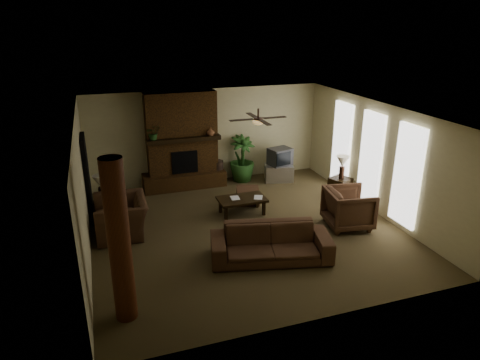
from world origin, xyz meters
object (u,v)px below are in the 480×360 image
object	(u,v)px
side_table_right	(340,188)
lamp_right	(343,163)
tv_stand	(279,173)
sofa	(271,238)
floor_plant	(242,168)
armchair_right	(349,206)
lamp_left	(100,183)
coffee_table	(242,200)
log_column	(119,242)
armchair_left	(121,211)
ottoman	(248,196)
floor_vase	(218,170)
side_table_left	(105,211)

from	to	relation	value
side_table_right	lamp_right	bearing A→B (deg)	-90.00
tv_stand	lamp_right	size ratio (longest dim) A/B	1.31
sofa	floor_plant	xyz separation A→B (m)	(0.94, 4.59, -0.09)
armchair_right	lamp_left	world-z (taller)	lamp_left
sofa	coffee_table	bearing A→B (deg)	99.73
log_column	tv_stand	world-z (taller)	log_column
armchair_left	coffee_table	distance (m)	2.98
side_table_right	lamp_right	world-z (taller)	lamp_right
log_column	armchair_left	distance (m)	3.21
ottoman	tv_stand	distance (m)	1.96
ottoman	lamp_left	distance (m)	3.81
sofa	floor_vase	bearing A→B (deg)	101.24
sofa	floor_plant	distance (m)	4.69
armchair_left	tv_stand	xyz separation A→B (m)	(4.83, 2.06, -0.32)
side_table_right	armchair_left	bearing A→B (deg)	-176.80
lamp_left	coffee_table	bearing A→B (deg)	-11.32
log_column	coffee_table	world-z (taller)	log_column
coffee_table	floor_plant	bearing A→B (deg)	71.17
floor_plant	sofa	bearing A→B (deg)	-101.53
lamp_right	floor_vase	bearing A→B (deg)	143.71
log_column	coffee_table	distance (m)	4.63
floor_plant	side_table_left	bearing A→B (deg)	-158.30
armchair_right	side_table_right	distance (m)	1.86
sofa	ottoman	xyz separation A→B (m)	(0.53, 2.91, -0.28)
side_table_right	tv_stand	bearing A→B (deg)	122.39
armchair_left	side_table_right	size ratio (longest dim) A/B	2.39
log_column	side_table_right	bearing A→B (deg)	29.32
ottoman	side_table_right	distance (m)	2.61
armchair_right	ottoman	world-z (taller)	armchair_right
log_column	side_table_left	world-z (taller)	log_column
side_table_left	lamp_right	bearing A→B (deg)	-4.69
floor_vase	lamp_right	bearing A→B (deg)	-36.29
sofa	lamp_right	size ratio (longest dim) A/B	3.79
side_table_right	coffee_table	bearing A→B (deg)	-176.29
log_column	sofa	bearing A→B (deg)	17.75
floor_vase	floor_plant	distance (m)	0.76
ottoman	floor_plant	world-z (taller)	floor_plant
coffee_table	side_table_right	bearing A→B (deg)	3.71
side_table_left	side_table_right	distance (m)	6.29
ottoman	armchair_right	bearing A→B (deg)	-49.72
side_table_left	log_column	bearing A→B (deg)	-87.52
floor_plant	side_table_right	size ratio (longest dim) A/B	2.54
armchair_left	side_table_right	bearing A→B (deg)	94.38
log_column	side_table_right	xyz separation A→B (m)	(6.10, 3.43, -1.12)
armchair_right	floor_plant	distance (m)	4.04
armchair_right	tv_stand	xyz separation A→B (m)	(-0.32, 3.40, -0.27)
side_table_left	lamp_right	distance (m)	6.33
log_column	sofa	xyz separation A→B (m)	(3.00, 0.96, -0.92)
armchair_left	ottoman	bearing A→B (deg)	104.12
log_column	side_table_left	bearing A→B (deg)	92.48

